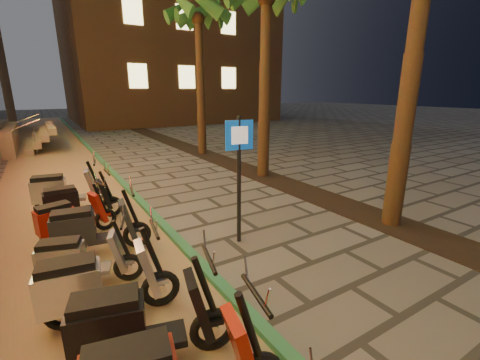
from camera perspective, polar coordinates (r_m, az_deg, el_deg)
ground at (r=4.58m, az=20.50°, el=-25.39°), size 120.00×120.00×0.00m
parking_strip at (r=12.32m, az=-29.32°, el=-0.18°), size 3.40×60.00×0.01m
green_curb at (r=12.47m, az=-21.59°, el=1.13°), size 0.18×60.00×0.10m
planting_strip at (r=9.98m, az=10.82°, el=-1.72°), size 1.20×40.00×0.02m
palm_d at (r=15.70m, az=-7.44°, el=26.56°), size 2.97×3.02×7.16m
pedestrian_sign at (r=6.05m, az=-0.16°, el=3.02°), size 0.55×0.12×2.49m
scooter_5 at (r=3.89m, az=-18.10°, el=-23.36°), size 1.75×0.86×1.24m
scooter_6 at (r=4.69m, az=-24.60°, el=-16.76°), size 1.75×0.71×1.23m
scooter_7 at (r=5.57m, az=-26.81°, el=-12.61°), size 1.48×0.79×1.05m
scooter_8 at (r=6.46m, az=-25.14°, el=-7.92°), size 1.70×0.69×1.19m
scooter_9 at (r=7.27m, az=-28.22°, el=-6.11°), size 1.54×0.77×1.09m
scooter_10 at (r=8.14m, az=-27.38°, el=-3.60°), size 1.63×0.57×1.15m
scooter_11 at (r=9.08m, az=-29.12°, el=-1.71°), size 1.77×0.75×1.24m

